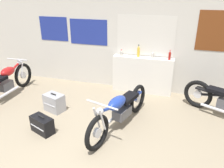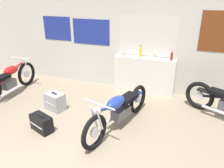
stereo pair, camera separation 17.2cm
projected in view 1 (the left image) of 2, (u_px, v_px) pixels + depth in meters
The scene contains 11 objects.
ground_plane at pixel (67, 160), 3.57m from camera, with size 24.00×24.00×0.00m, color gray.
wall_back at pixel (119, 38), 5.81m from camera, with size 10.00×0.07×2.80m.
sill_counter at pixel (142, 75), 5.83m from camera, with size 1.57×0.28×0.97m.
bottle_leftmost at pixel (121, 53), 5.75m from camera, with size 0.08×0.08×0.16m.
bottle_left_center at pixel (138, 51), 5.62m from camera, with size 0.07×0.07×0.32m.
bottle_center at pixel (153, 55), 5.57m from camera, with size 0.07×0.07×0.17m.
bottle_right_center at pixel (170, 56), 5.39m from camera, with size 0.06×0.06×0.24m.
motorcycle_red at pixel (7, 81), 5.59m from camera, with size 0.64×2.00×0.86m.
motorcycle_blue at pixel (120, 110), 4.29m from camera, with size 0.82×2.11×0.81m.
hard_case_silver at pixel (54, 103), 4.98m from camera, with size 0.51×0.41×0.43m.
hard_case_black at pixel (42, 125), 4.23m from camera, with size 0.53×0.39×0.35m.
Camera 1 is at (1.52, -2.45, 2.56)m, focal length 35.00 mm.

